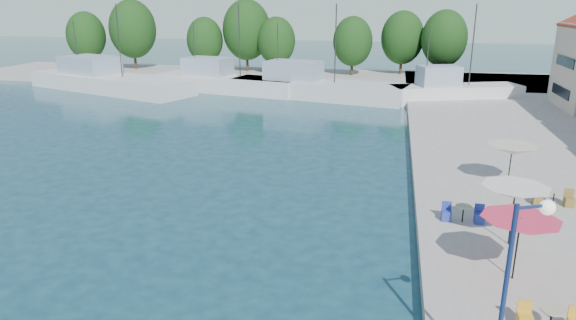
% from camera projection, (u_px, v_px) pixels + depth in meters
% --- Properties ---
extents(quay_far, '(90.00, 16.00, 0.60)m').
position_uv_depth(quay_far, '(297.00, 78.00, 67.95)').
color(quay_far, '#A59E95').
rests_on(quay_far, ground).
extents(hill_west, '(180.00, 40.00, 16.00)m').
position_uv_depth(hill_west, '(283.00, 9.00, 156.97)').
color(hill_west, '#99A79B').
rests_on(hill_west, ground).
extents(hill_east, '(140.00, 40.00, 12.00)m').
position_uv_depth(hill_east, '(512.00, 15.00, 162.69)').
color(hill_east, '#99A79B').
rests_on(hill_east, ground).
extents(trawler_01, '(22.66, 13.02, 10.20)m').
position_uv_depth(trawler_01, '(107.00, 81.00, 60.20)').
color(trawler_01, white).
rests_on(trawler_01, ground).
extents(trawler_02, '(17.75, 7.96, 10.20)m').
position_uv_depth(trawler_02, '(224.00, 82.00, 59.36)').
color(trawler_02, silver).
rests_on(trawler_02, ground).
extents(trawler_03, '(19.76, 9.23, 10.20)m').
position_uv_depth(trawler_03, '(313.00, 88.00, 55.63)').
color(trawler_03, silver).
rests_on(trawler_03, ground).
extents(trawler_04, '(13.68, 7.63, 10.20)m').
position_uv_depth(trawler_04, '(452.00, 92.00, 52.65)').
color(trawler_04, white).
rests_on(trawler_04, ground).
extents(tree_01, '(5.48, 5.48, 8.12)m').
position_uv_depth(tree_01, '(86.00, 36.00, 74.04)').
color(tree_01, '#3F2B19').
rests_on(tree_01, quay_far).
extents(tree_02, '(6.60, 6.60, 9.77)m').
position_uv_depth(tree_02, '(133.00, 29.00, 73.44)').
color(tree_02, '#3F2B19').
rests_on(tree_02, quay_far).
extents(tree_03, '(5.02, 5.02, 7.43)m').
position_uv_depth(tree_03, '(205.00, 40.00, 71.32)').
color(tree_03, '#3F2B19').
rests_on(tree_03, quay_far).
extents(tree_04, '(6.63, 6.63, 9.81)m').
position_uv_depth(tree_04, '(247.00, 30.00, 70.96)').
color(tree_04, '#3F2B19').
rests_on(tree_04, quay_far).
extents(tree_05, '(5.09, 5.09, 7.53)m').
position_uv_depth(tree_05, '(276.00, 41.00, 68.96)').
color(tree_05, '#3F2B19').
rests_on(tree_05, quay_far).
extents(tree_06, '(5.17, 5.17, 7.65)m').
position_uv_depth(tree_06, '(353.00, 41.00, 67.25)').
color(tree_06, '#3F2B19').
rests_on(tree_06, quay_far).
extents(tree_07, '(5.63, 5.63, 8.34)m').
position_uv_depth(tree_07, '(402.00, 38.00, 68.26)').
color(tree_07, '#3F2B19').
rests_on(tree_07, quay_far).
extents(tree_08, '(5.75, 5.75, 8.51)m').
position_uv_depth(tree_08, '(444.00, 38.00, 65.26)').
color(tree_08, '#3F2B19').
rests_on(tree_08, quay_far).
extents(umbrella_pink, '(2.68, 2.68, 2.29)m').
position_uv_depth(umbrella_pink, '(520.00, 225.00, 17.52)').
color(umbrella_pink, black).
rests_on(umbrella_pink, quay_right).
extents(umbrella_white, '(2.62, 2.62, 2.47)m').
position_uv_depth(umbrella_white, '(515.00, 192.00, 20.05)').
color(umbrella_white, black).
rests_on(umbrella_white, quay_right).
extents(umbrella_cream, '(2.59, 2.59, 2.18)m').
position_uv_depth(umbrella_cream, '(512.00, 150.00, 26.92)').
color(umbrella_cream, black).
rests_on(umbrella_cream, quay_right).
extents(cafe_table_02, '(1.82, 0.70, 0.76)m').
position_uv_depth(cafe_table_02, '(463.00, 216.00, 22.70)').
color(cafe_table_02, black).
rests_on(cafe_table_02, quay_right).
extents(cafe_table_03, '(1.82, 0.70, 0.76)m').
position_uv_depth(cafe_table_03, '(553.00, 200.00, 24.54)').
color(cafe_table_03, black).
rests_on(cafe_table_03, quay_right).
extents(street_lamp, '(0.97, 0.56, 5.03)m').
position_uv_depth(street_lamp, '(521.00, 263.00, 12.02)').
color(street_lamp, navy).
rests_on(street_lamp, quay_right).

